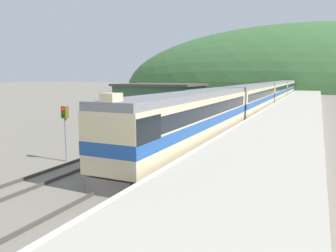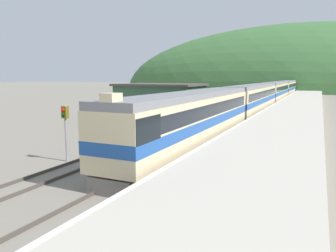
{
  "view_description": "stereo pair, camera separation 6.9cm",
  "coord_description": "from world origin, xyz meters",
  "px_view_note": "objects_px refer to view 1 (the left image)",
  "views": [
    {
      "loc": [
        7.82,
        5.44,
        5.06
      ],
      "look_at": [
        0.42,
        21.57,
        2.38
      ],
      "focal_mm": 35.0,
      "sensor_mm": 36.0,
      "label": 1
    },
    {
      "loc": [
        7.88,
        5.47,
        5.06
      ],
      "look_at": [
        0.42,
        21.57,
        2.38
      ],
      "focal_mm": 35.0,
      "sensor_mm": 36.0,
      "label": 2
    }
  ],
  "objects_px": {
    "carriage_third": "(274,91)",
    "signal_post_siding": "(65,121)",
    "carriage_second": "(253,99)",
    "carriage_fourth": "(286,88)",
    "express_train_lead_car": "(192,118)"
  },
  "relations": [
    {
      "from": "carriage_second",
      "to": "carriage_fourth",
      "type": "distance_m",
      "value": 46.14
    },
    {
      "from": "carriage_second",
      "to": "carriage_third",
      "type": "height_order",
      "value": "same"
    },
    {
      "from": "express_train_lead_car",
      "to": "signal_post_siding",
      "type": "xyz_separation_m",
      "value": [
        -5.73,
        -6.19,
        0.24
      ]
    },
    {
      "from": "carriage_second",
      "to": "carriage_fourth",
      "type": "height_order",
      "value": "same"
    },
    {
      "from": "carriage_third",
      "to": "signal_post_siding",
      "type": "bearing_deg",
      "value": -96.31
    },
    {
      "from": "express_train_lead_car",
      "to": "carriage_third",
      "type": "distance_m",
      "value": 45.66
    },
    {
      "from": "carriage_second",
      "to": "carriage_third",
      "type": "relative_size",
      "value": 1.0
    },
    {
      "from": "express_train_lead_car",
      "to": "signal_post_siding",
      "type": "height_order",
      "value": "express_train_lead_car"
    },
    {
      "from": "carriage_fourth",
      "to": "signal_post_siding",
      "type": "distance_m",
      "value": 75.14
    },
    {
      "from": "carriage_second",
      "to": "carriage_fourth",
      "type": "bearing_deg",
      "value": 90.0
    },
    {
      "from": "carriage_third",
      "to": "carriage_fourth",
      "type": "height_order",
      "value": "same"
    },
    {
      "from": "carriage_second",
      "to": "signal_post_siding",
      "type": "height_order",
      "value": "carriage_second"
    },
    {
      "from": "carriage_second",
      "to": "carriage_third",
      "type": "bearing_deg",
      "value": 90.0
    },
    {
      "from": "carriage_second",
      "to": "carriage_fourth",
      "type": "relative_size",
      "value": 1.0
    },
    {
      "from": "carriage_fourth",
      "to": "carriage_second",
      "type": "bearing_deg",
      "value": -90.0
    }
  ]
}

